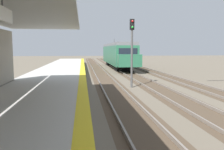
{
  "coord_description": "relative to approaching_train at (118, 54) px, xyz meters",
  "views": [
    {
      "loc": [
        -0.24,
        4.17,
        2.94
      ],
      "look_at": [
        0.72,
        11.79,
        2.1
      ],
      "focal_mm": 37.67,
      "sensor_mm": 36.0,
      "label": 1
    }
  ],
  "objects": [
    {
      "name": "rail_signal_post",
      "position": [
        -1.8,
        -19.33,
        1.02
      ],
      "size": [
        0.32,
        0.34,
        5.2
      ],
      "color": "#4C4C4C",
      "rests_on": "ground"
    },
    {
      "name": "approaching_train",
      "position": [
        0.0,
        0.0,
        0.0
      ],
      "size": [
        2.93,
        19.6,
        4.76
      ],
      "color": "#286647",
      "rests_on": "ground"
    },
    {
      "name": "station_platform",
      "position": [
        -7.8,
        -25.13,
        -1.73
      ],
      "size": [
        5.0,
        80.0,
        0.91
      ],
      "color": "#B7B5AD",
      "rests_on": "ground"
    },
    {
      "name": "track_pair_middle",
      "position": [
        -0.0,
        -21.13,
        -2.13
      ],
      "size": [
        2.34,
        120.0,
        0.16
      ],
      "color": "#4C3D2D",
      "rests_on": "ground"
    },
    {
      "name": "track_pair_nearest_platform",
      "position": [
        -3.4,
        -21.13,
        -2.13
      ],
      "size": [
        2.34,
        120.0,
        0.16
      ],
      "color": "#4C3D2D",
      "rests_on": "ground"
    },
    {
      "name": "track_pair_far_side",
      "position": [
        3.4,
        -21.13,
        -2.13
      ],
      "size": [
        2.34,
        120.0,
        0.16
      ],
      "color": "#4C3D2D",
      "rests_on": "ground"
    }
  ]
}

